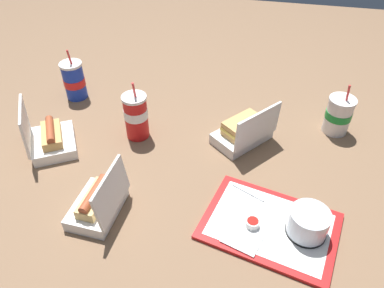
{
  "coord_description": "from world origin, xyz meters",
  "views": [
    {
      "loc": [
        0.22,
        -0.9,
        0.87
      ],
      "look_at": [
        0.02,
        0.04,
        0.05
      ],
      "focal_mm": 35.0,
      "sensor_mm": 36.0,
      "label": 1
    }
  ],
  "objects_px": {
    "food_tray": "(270,226)",
    "clamshell_hotdog_right": "(50,139)",
    "clamshell_hotdog_front": "(98,203)",
    "soda_cup_center": "(338,115)",
    "soda_cup_front": "(74,80)",
    "ketchup_cup": "(252,223)",
    "clamshell_sandwich_left": "(243,132)",
    "plastic_fork": "(248,192)",
    "cake_container": "(308,223)",
    "soda_cup_corner": "(136,116)"
  },
  "relations": [
    {
      "from": "plastic_fork",
      "to": "soda_cup_center",
      "type": "xyz_separation_m",
      "value": [
        0.28,
        0.39,
        0.06
      ]
    },
    {
      "from": "clamshell_sandwich_left",
      "to": "soda_cup_front",
      "type": "bearing_deg",
      "value": 168.17
    },
    {
      "from": "food_tray",
      "to": "cake_container",
      "type": "distance_m",
      "value": 0.11
    },
    {
      "from": "cake_container",
      "to": "ketchup_cup",
      "type": "height_order",
      "value": "cake_container"
    },
    {
      "from": "clamshell_sandwich_left",
      "to": "soda_cup_center",
      "type": "distance_m",
      "value": 0.36
    },
    {
      "from": "food_tray",
      "to": "soda_cup_center",
      "type": "height_order",
      "value": "soda_cup_center"
    },
    {
      "from": "cake_container",
      "to": "clamshell_hotdog_front",
      "type": "relative_size",
      "value": 0.6
    },
    {
      "from": "food_tray",
      "to": "clamshell_hotdog_front",
      "type": "distance_m",
      "value": 0.5
    },
    {
      "from": "ketchup_cup",
      "to": "clamshell_hotdog_right",
      "type": "xyz_separation_m",
      "value": [
        -0.72,
        0.21,
        0.02
      ]
    },
    {
      "from": "ketchup_cup",
      "to": "soda_cup_corner",
      "type": "xyz_separation_m",
      "value": [
        -0.45,
        0.34,
        0.06
      ]
    },
    {
      "from": "plastic_fork",
      "to": "soda_cup_center",
      "type": "distance_m",
      "value": 0.49
    },
    {
      "from": "food_tray",
      "to": "soda_cup_corner",
      "type": "distance_m",
      "value": 0.6
    },
    {
      "from": "clamshell_hotdog_front",
      "to": "soda_cup_center",
      "type": "bearing_deg",
      "value": 37.72
    },
    {
      "from": "food_tray",
      "to": "clamshell_hotdog_right",
      "type": "distance_m",
      "value": 0.8
    },
    {
      "from": "clamshell_hotdog_front",
      "to": "clamshell_sandwich_left",
      "type": "bearing_deg",
      "value": 47.59
    },
    {
      "from": "clamshell_sandwich_left",
      "to": "plastic_fork",
      "type": "bearing_deg",
      "value": -80.21
    },
    {
      "from": "plastic_fork",
      "to": "clamshell_hotdog_front",
      "type": "distance_m",
      "value": 0.45
    },
    {
      "from": "cake_container",
      "to": "ketchup_cup",
      "type": "bearing_deg",
      "value": -175.51
    },
    {
      "from": "food_tray",
      "to": "cake_container",
      "type": "bearing_deg",
      "value": -3.09
    },
    {
      "from": "clamshell_sandwich_left",
      "to": "clamshell_hotdog_right",
      "type": "bearing_deg",
      "value": -165.03
    },
    {
      "from": "clamshell_sandwich_left",
      "to": "soda_cup_corner",
      "type": "relative_size",
      "value": 1.05
    },
    {
      "from": "cake_container",
      "to": "soda_cup_front",
      "type": "relative_size",
      "value": 0.52
    },
    {
      "from": "cake_container",
      "to": "soda_cup_center",
      "type": "xyz_separation_m",
      "value": [
        0.12,
        0.5,
        0.02
      ]
    },
    {
      "from": "plastic_fork",
      "to": "soda_cup_center",
      "type": "height_order",
      "value": "soda_cup_center"
    },
    {
      "from": "clamshell_hotdog_right",
      "to": "soda_cup_center",
      "type": "xyz_separation_m",
      "value": [
        0.98,
        0.31,
        0.03
      ]
    },
    {
      "from": "clamshell_sandwich_left",
      "to": "soda_cup_center",
      "type": "height_order",
      "value": "soda_cup_center"
    },
    {
      "from": "ketchup_cup",
      "to": "soda_cup_corner",
      "type": "relative_size",
      "value": 0.17
    },
    {
      "from": "cake_container",
      "to": "soda_cup_front",
      "type": "bearing_deg",
      "value": 150.65
    },
    {
      "from": "cake_container",
      "to": "clamshell_hotdog_right",
      "type": "bearing_deg",
      "value": 167.33
    },
    {
      "from": "food_tray",
      "to": "clamshell_hotdog_front",
      "type": "relative_size",
      "value": 2.24
    },
    {
      "from": "plastic_fork",
      "to": "clamshell_hotdog_front",
      "type": "relative_size",
      "value": 0.59
    },
    {
      "from": "clamshell_hotdog_right",
      "to": "plastic_fork",
      "type": "bearing_deg",
      "value": -6.67
    },
    {
      "from": "clamshell_hotdog_right",
      "to": "clamshell_sandwich_left",
      "type": "height_order",
      "value": "clamshell_hotdog_right"
    },
    {
      "from": "clamshell_sandwich_left",
      "to": "clamshell_hotdog_front",
      "type": "height_order",
      "value": "same"
    },
    {
      "from": "food_tray",
      "to": "clamshell_sandwich_left",
      "type": "distance_m",
      "value": 0.39
    },
    {
      "from": "soda_cup_corner",
      "to": "cake_container",
      "type": "bearing_deg",
      "value": -28.79
    },
    {
      "from": "clamshell_hotdog_right",
      "to": "soda_cup_front",
      "type": "bearing_deg",
      "value": 99.64
    },
    {
      "from": "soda_cup_front",
      "to": "soda_cup_corner",
      "type": "xyz_separation_m",
      "value": [
        0.33,
        -0.19,
        0.01
      ]
    },
    {
      "from": "clamshell_hotdog_front",
      "to": "clamshell_hotdog_right",
      "type": "bearing_deg",
      "value": 139.51
    },
    {
      "from": "soda_cup_center",
      "to": "cake_container",
      "type": "bearing_deg",
      "value": -102.93
    },
    {
      "from": "plastic_fork",
      "to": "soda_cup_center",
      "type": "relative_size",
      "value": 0.55
    },
    {
      "from": "food_tray",
      "to": "clamshell_hotdog_right",
      "type": "xyz_separation_m",
      "value": [
        -0.77,
        0.19,
        0.04
      ]
    },
    {
      "from": "soda_cup_center",
      "to": "soda_cup_corner",
      "type": "distance_m",
      "value": 0.73
    },
    {
      "from": "clamshell_sandwich_left",
      "to": "clamshell_hotdog_front",
      "type": "distance_m",
      "value": 0.56
    },
    {
      "from": "food_tray",
      "to": "soda_cup_center",
      "type": "distance_m",
      "value": 0.55
    },
    {
      "from": "clamshell_hotdog_right",
      "to": "soda_cup_corner",
      "type": "height_order",
      "value": "soda_cup_corner"
    },
    {
      "from": "cake_container",
      "to": "soda_cup_corner",
      "type": "relative_size",
      "value": 0.49
    },
    {
      "from": "ketchup_cup",
      "to": "clamshell_hotdog_front",
      "type": "bearing_deg",
      "value": -176.0
    },
    {
      "from": "soda_cup_center",
      "to": "soda_cup_front",
      "type": "bearing_deg",
      "value": 179.11
    },
    {
      "from": "plastic_fork",
      "to": "clamshell_sandwich_left",
      "type": "bearing_deg",
      "value": 125.88
    }
  ]
}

